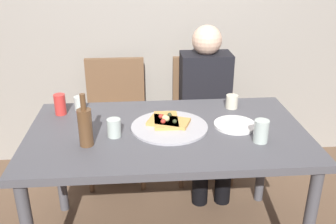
{
  "coord_description": "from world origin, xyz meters",
  "views": [
    {
      "loc": [
        -0.14,
        -1.81,
        1.65
      ],
      "look_at": [
        0.01,
        0.12,
        0.81
      ],
      "focal_mm": 40.3,
      "sensor_mm": 36.0,
      "label": 1
    }
  ],
  "objects": [
    {
      "name": "guest_in_sweater",
      "position": [
        0.34,
        0.67,
        0.64
      ],
      "size": [
        0.36,
        0.56,
        1.17
      ],
      "rotation": [
        0.0,
        0.0,
        3.14
      ],
      "color": "black",
      "rests_on": "ground_plane"
    },
    {
      "name": "wine_bottle",
      "position": [
        -0.41,
        -0.14,
        0.86
      ],
      "size": [
        0.07,
        0.07,
        0.27
      ],
      "color": "brown",
      "rests_on": "dining_table"
    },
    {
      "name": "soda_can",
      "position": [
        -0.6,
        0.26,
        0.82
      ],
      "size": [
        0.07,
        0.07,
        0.12
      ],
      "primitive_type": "cylinder",
      "color": "red",
      "rests_on": "dining_table"
    },
    {
      "name": "pizza_slice_extra",
      "position": [
        0.0,
        0.07,
        0.78
      ],
      "size": [
        0.14,
        0.22,
        0.05
      ],
      "color": "tan",
      "rests_on": "pizza_tray"
    },
    {
      "name": "dining_table",
      "position": [
        0.0,
        0.0,
        0.67
      ],
      "size": [
        1.48,
        0.85,
        0.76
      ],
      "color": "#4C4C51",
      "rests_on": "ground_plane"
    },
    {
      "name": "pizza_tray",
      "position": [
        0.01,
        0.02,
        0.76
      ],
      "size": [
        0.42,
        0.42,
        0.01
      ],
      "primitive_type": "cylinder",
      "color": "#ADADB2",
      "rests_on": "dining_table"
    },
    {
      "name": "tumbler_far",
      "position": [
        0.41,
        0.27,
        0.8
      ],
      "size": [
        0.07,
        0.07,
        0.08
      ],
      "primitive_type": "cylinder",
      "color": "beige",
      "rests_on": "dining_table"
    },
    {
      "name": "chair_right",
      "position": [
        0.34,
        0.83,
        0.51
      ],
      "size": [
        0.44,
        0.44,
        0.9
      ],
      "rotation": [
        0.0,
        0.0,
        3.14
      ],
      "color": "brown",
      "rests_on": "ground_plane"
    },
    {
      "name": "wine_glass",
      "position": [
        -0.5,
        0.33,
        0.8
      ],
      "size": [
        0.07,
        0.07,
        0.08
      ],
      "primitive_type": "cylinder",
      "color": "#B7C6BC",
      "rests_on": "dining_table"
    },
    {
      "name": "plate_stack",
      "position": [
        0.37,
        0.02,
        0.77
      ],
      "size": [
        0.23,
        0.23,
        0.02
      ],
      "primitive_type": "cylinder",
      "color": "white",
      "rests_on": "dining_table"
    },
    {
      "name": "tumbler_near",
      "position": [
        0.46,
        -0.17,
        0.82
      ],
      "size": [
        0.07,
        0.07,
        0.12
      ],
      "primitive_type": "cylinder",
      "color": "#B7C6BC",
      "rests_on": "dining_table"
    },
    {
      "name": "pizza_slice_last",
      "position": [
        0.01,
        0.06,
        0.78
      ],
      "size": [
        0.25,
        0.2,
        0.05
      ],
      "color": "tan",
      "rests_on": "pizza_tray"
    },
    {
      "name": "chair_left",
      "position": [
        -0.32,
        0.83,
        0.51
      ],
      "size": [
        0.44,
        0.44,
        0.9
      ],
      "rotation": [
        0.0,
        0.0,
        3.14
      ],
      "color": "brown",
      "rests_on": "ground_plane"
    },
    {
      "name": "short_glass",
      "position": [
        -0.28,
        -0.05,
        0.81
      ],
      "size": [
        0.07,
        0.07,
        0.1
      ],
      "primitive_type": "cylinder",
      "color": "#B7C6BC",
      "rests_on": "dining_table"
    }
  ]
}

